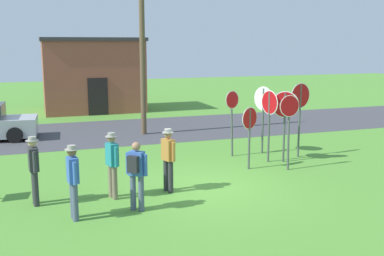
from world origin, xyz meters
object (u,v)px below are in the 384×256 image
Objects in this scene: stop_sign_nearest at (232,113)px; stop_sign_low_front at (263,107)px; person_in_blue at (168,156)px; person_on_left at (73,178)px; stop_sign_far_back at (285,113)px; person_near_signs at (112,161)px; stop_sign_rear_left at (250,127)px; stop_sign_rear_right at (289,120)px; person_holding_notes at (136,171)px; person_with_sunhat at (34,167)px; utility_pole at (142,39)px; stop_sign_center_cluster at (269,113)px; stop_sign_leaning_right at (300,106)px.

stop_sign_nearest is 0.95× the size of stop_sign_low_front.
stop_sign_low_front is 5.53m from person_in_blue.
person_on_left is at bearing -143.17° from stop_sign_nearest.
person_on_left is (-5.84, -4.37, -0.57)m from stop_sign_nearest.
person_near_signs is (-6.09, -1.84, -0.70)m from stop_sign_far_back.
stop_sign_rear_right is at bearing -21.96° from stop_sign_rear_left.
person_in_blue is at bearing -167.84° from stop_sign_rear_right.
stop_sign_far_back reaches higher than person_holding_notes.
utility_pole is at bearing 60.11° from person_with_sunhat.
stop_sign_rear_right is 7.70m from person_with_sunhat.
stop_sign_rear_left is at bearing 17.11° from person_near_signs.
stop_sign_far_back is at bearing 16.83° from person_near_signs.
stop_sign_center_cluster is 0.52m from stop_sign_far_back.
stop_sign_rear_right reaches higher than person_near_signs.
stop_sign_far_back is 1.39× the size of person_with_sunhat.
person_holding_notes is (0.39, -1.10, -0.00)m from person_near_signs.
stop_sign_low_front reaches higher than person_with_sunhat.
stop_sign_leaning_right is at bearing 23.43° from person_on_left.
stop_sign_rear_right is at bearing -67.25° from utility_pole.
stop_sign_center_cluster is 1.23m from stop_sign_rear_left.
stop_sign_center_cluster is 0.93× the size of stop_sign_leaning_right.
stop_sign_far_back is at bearing -152.25° from stop_sign_leaning_right.
stop_sign_low_front is 1.46× the size of person_holding_notes.
person_holding_notes is at bearing -28.11° from person_with_sunhat.
stop_sign_center_cluster is 1.41× the size of person_near_signs.
stop_sign_nearest is at bearing 134.60° from stop_sign_far_back.
stop_sign_rear_left reaches higher than person_with_sunhat.
utility_pole is 3.03× the size of stop_sign_leaning_right.
stop_sign_leaning_right is 2.57m from stop_sign_rear_left.
stop_sign_low_front is 8.51m from person_with_sunhat.
stop_sign_rear_left is (-1.02, -0.61, -0.33)m from stop_sign_center_cluster.
stop_sign_far_back reaches higher than stop_sign_rear_right.
person_in_blue is (-4.09, -1.98, -0.70)m from stop_sign_center_cluster.
stop_sign_far_back is at bearing 12.10° from person_with_sunhat.
person_near_signs is at bearing -178.35° from person_in_blue.
stop_sign_rear_right is 1.38× the size of person_with_sunhat.
stop_sign_far_back is 6.40m from person_near_signs.
stop_sign_low_front reaches higher than stop_sign_center_cluster.
stop_sign_leaning_right reaches higher than stop_sign_nearest.
person_in_blue is at bearing -1.41° from person_with_sunhat.
stop_sign_rear_right is at bearing -66.76° from stop_sign_nearest.
stop_sign_center_cluster is at bearing 25.64° from person_on_left.
person_near_signs is 1.00× the size of person_in_blue.
stop_sign_low_front is 6.83m from person_near_signs.
utility_pole is at bearing 75.97° from person_holding_notes.
person_holding_notes is (-5.70, -2.94, -0.70)m from stop_sign_far_back.
person_on_left and person_in_blue have the same top height.
stop_sign_far_back is 1.36m from stop_sign_low_front.
stop_sign_rear_left is 0.82× the size of stop_sign_low_front.
person_near_signs and person_with_sunhat have the same top height.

